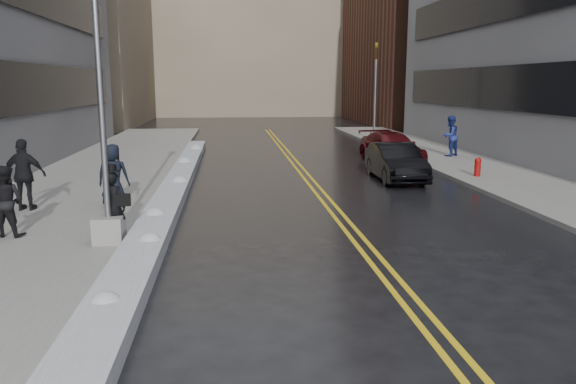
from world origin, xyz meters
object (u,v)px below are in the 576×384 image
object	(u,v)px
car_maroon	(391,148)
pedestrian_b	(6,201)
pedestrian_c	(113,175)
traffic_signal	(375,88)
pedestrian_fedora	(114,206)
pedestrian_east	(450,136)
lamppost	(103,137)
car_black	(396,162)
pedestrian_d	(25,175)
fire_hydrant	(478,166)

from	to	relation	value
car_maroon	pedestrian_b	bearing A→B (deg)	-142.08
pedestrian_c	traffic_signal	bearing A→B (deg)	-121.63
pedestrian_fedora	pedestrian_east	size ratio (longest dim) A/B	0.80
pedestrian_b	car_maroon	world-z (taller)	pedestrian_b
pedestrian_fedora	car_maroon	size ratio (longest dim) A/B	0.33
pedestrian_b	pedestrian_c	bearing A→B (deg)	-108.31
traffic_signal	lamppost	bearing A→B (deg)	-118.21
pedestrian_east	car_black	world-z (taller)	pedestrian_east
pedestrian_fedora	pedestrian_east	bearing A→B (deg)	-111.94
pedestrian_d	car_black	bearing A→B (deg)	-154.58
lamppost	pedestrian_c	world-z (taller)	lamppost
fire_hydrant	pedestrian_d	size ratio (longest dim) A/B	0.36
car_black	pedestrian_fedora	bearing A→B (deg)	-136.99
pedestrian_fedora	pedestrian_b	size ratio (longest dim) A/B	0.95
fire_hydrant	pedestrian_c	distance (m)	13.58
traffic_signal	pedestrian_d	xyz separation A→B (m)	(-14.82, -18.37, -2.24)
pedestrian_b	car_maroon	xyz separation A→B (m)	(12.85, 12.42, -0.29)
pedestrian_c	pedestrian_d	bearing A→B (deg)	9.10
lamppost	fire_hydrant	distance (m)	14.81
traffic_signal	pedestrian_d	distance (m)	23.71
pedestrian_b	pedestrian_d	world-z (taller)	pedestrian_d
lamppost	pedestrian_d	xyz separation A→B (m)	(-3.02, 3.63, -1.37)
pedestrian_d	pedestrian_b	bearing A→B (deg)	105.37
traffic_signal	pedestrian_b	bearing A→B (deg)	-123.95
car_maroon	pedestrian_east	bearing A→B (deg)	8.57
traffic_signal	pedestrian_d	size ratio (longest dim) A/B	2.96
lamppost	car_black	xyz separation A→B (m)	(9.11, 8.25, -1.82)
fire_hydrant	car_maroon	distance (m)	5.56
traffic_signal	pedestrian_fedora	bearing A→B (deg)	-118.19
pedestrian_c	car_maroon	distance (m)	14.43
traffic_signal	pedestrian_fedora	distance (m)	24.89
pedestrian_c	pedestrian_d	size ratio (longest dim) A/B	0.91
lamppost	pedestrian_c	bearing A→B (deg)	99.30
lamppost	traffic_signal	xyz separation A→B (m)	(11.80, 22.00, 0.87)
car_black	lamppost	bearing A→B (deg)	-136.72
pedestrian_b	car_black	size ratio (longest dim) A/B	0.39
lamppost	pedestrian_east	xyz separation A→B (m)	(13.56, 14.05, -1.38)
pedestrian_east	car_maroon	world-z (taller)	pedestrian_east
traffic_signal	pedestrian_east	bearing A→B (deg)	-77.49
pedestrian_fedora	pedestrian_d	distance (m)	4.66
fire_hydrant	pedestrian_c	bearing A→B (deg)	-162.38
pedestrian_c	car_maroon	bearing A→B (deg)	-136.90
traffic_signal	car_black	xyz separation A→B (m)	(-2.69, -13.75, -2.69)
pedestrian_d	car_black	world-z (taller)	pedestrian_d
car_black	car_maroon	distance (m)	5.12
pedestrian_b	car_maroon	bearing A→B (deg)	-123.59
lamppost	fire_hydrant	size ratio (longest dim) A/B	10.45
pedestrian_fedora	car_black	bearing A→B (deg)	-115.94
pedestrian_east	car_black	bearing A→B (deg)	19.81
lamppost	traffic_signal	bearing A→B (deg)	61.79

